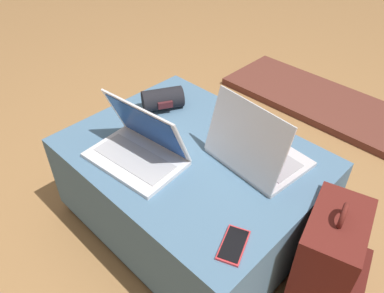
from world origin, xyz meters
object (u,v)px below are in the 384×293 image
Objects in this scene: laptop_far at (255,151)px; backpack at (328,264)px; cell_phone at (233,245)px; wrist_brace at (163,99)px; laptop_near at (139,148)px.

backpack is at bearing 178.10° from laptop_far.
laptop_far reaches higher than cell_phone.
cell_phone is (0.18, -0.34, -0.05)m from laptop_far.
wrist_brace is at bearing 71.06° from backpack.
laptop_near is at bearing 151.19° from cell_phone.
cell_phone is (0.50, -0.06, -0.04)m from laptop_near.
laptop_far is 0.51m from wrist_brace.
wrist_brace is (-0.89, 0.06, 0.24)m from backpack.
backpack reaches higher than cell_phone.
wrist_brace is at bearing 4.52° from laptop_far.
laptop_far reaches higher than wrist_brace.
cell_phone is at bearing -12.30° from laptop_near.
wrist_brace is at bearing 117.96° from laptop_near.
laptop_near is at bearing 92.91° from backpack.
cell_phone is 0.73× the size of wrist_brace.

